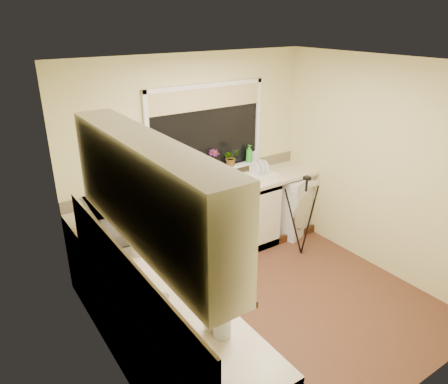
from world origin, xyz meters
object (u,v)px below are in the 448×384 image
Objects in this scene: microwave at (113,219)px; cup_left at (210,323)px; plant_a at (166,171)px; steel_jar at (164,303)px; plant_d at (231,157)px; laptop at (163,197)px; plant_b at (190,167)px; washing_machine at (287,203)px; glass_jug at (222,324)px; cup_back at (266,171)px; plant_c at (214,160)px; dish_rack at (260,176)px; tripod at (304,216)px; soap_bottle_clear at (256,154)px; soap_bottle_green at (249,153)px; kettle at (140,240)px.

microwave is 1.62m from cup_left.
plant_a is (0.89, 0.66, 0.11)m from microwave.
steel_jar is 0.38m from cup_left.
plant_d reaches higher than steel_jar.
cup_left is at bearing -106.01° from laptop.
cup_left is at bearing -117.22° from plant_b.
washing_machine is 7.98× the size of cup_left.
laptop reaches higher than glass_jug.
cup_back is (2.35, 1.73, -0.01)m from steel_jar.
plant_c is at bearing 2.66° from plant_b.
cup_left reaches higher than washing_machine.
tripod is (0.24, -0.59, -0.40)m from dish_rack.
soap_bottle_clear is (-0.41, 0.23, 0.72)m from washing_machine.
plant_a is at bearing 69.72° from cup_left.
tripod reaches higher than cup_left.
cup_left is at bearing -123.45° from plant_c.
dish_rack is at bearing -75.20° from microwave.
soap_bottle_green reaches higher than laptop.
plant_b reaches higher than kettle.
tripod is 9.15× the size of steel_jar.
plant_a is 1.34× the size of soap_bottle_clear.
washing_machine is 3.66× the size of soap_bottle_green.
microwave reaches higher than tripod.
washing_machine is 2.71m from microwave.
dish_rack is 0.94m from plant_b.
washing_machine is 1.60m from plant_b.
steel_jar is 0.51× the size of plant_d.
soap_bottle_green is (1.21, -0.01, -0.00)m from plant_a.
plant_d reaches higher than tripod.
microwave is at bearing 92.96° from glass_jug.
plant_b is 2.53m from cup_left.
plant_b is at bearing 135.51° from tripod.
soap_bottle_green reaches higher than dish_rack.
tripod is 2.73m from cup_left.
soap_bottle_clear is at bearing 11.38° from laptop.
soap_bottle_clear is at bearing 131.70° from washing_machine.
cup_left reaches higher than cup_back.
laptop is 1.52m from cup_back.
plant_d is 0.52m from cup_back.
dish_rack is 2.88m from cup_left.
plant_d is at bearing 1.39° from plant_c.
glass_jug is at bearing -89.63° from kettle.
plant_a reaches higher than steel_jar.
cup_back reaches higher than washing_machine.
washing_machine is 7.26× the size of steel_jar.
laptop is at bearing -169.92° from soap_bottle_green.
kettle is (-2.52, -0.85, 0.60)m from washing_machine.
plant_a is (0.17, 0.25, 0.20)m from laptop.
tripod is 1.32m from plant_c.
plant_a reaches higher than kettle.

